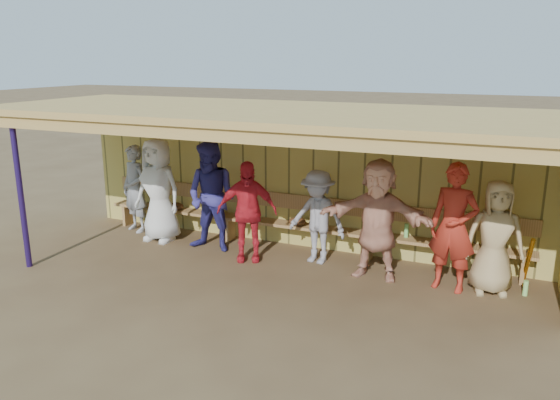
# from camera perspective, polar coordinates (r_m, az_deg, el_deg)

# --- Properties ---
(ground) EXTENTS (90.00, 90.00, 0.00)m
(ground) POSITION_cam_1_polar(r_m,az_deg,el_deg) (8.62, -0.94, -7.31)
(ground) COLOR brown
(ground) RESTS_ON ground
(player_a) EXTENTS (0.70, 0.57, 1.65)m
(player_a) POSITION_cam_1_polar(r_m,az_deg,el_deg) (10.64, -14.94, 1.15)
(player_a) COLOR #92959A
(player_a) RESTS_ON ground
(player_b) EXTENTS (0.94, 0.63, 1.87)m
(player_b) POSITION_cam_1_polar(r_m,az_deg,el_deg) (9.97, -12.58, 1.02)
(player_b) COLOR silver
(player_b) RESTS_ON ground
(player_c) EXTENTS (0.92, 0.72, 1.88)m
(player_c) POSITION_cam_1_polar(r_m,az_deg,el_deg) (9.29, -7.10, 0.32)
(player_c) COLOR navy
(player_c) RESTS_ON ground
(player_d) EXTENTS (1.05, 0.75, 1.65)m
(player_d) POSITION_cam_1_polar(r_m,az_deg,el_deg) (8.80, -3.48, -1.19)
(player_d) COLOR red
(player_d) RESTS_ON ground
(player_e) EXTENTS (1.06, 0.71, 1.52)m
(player_e) POSITION_cam_1_polar(r_m,az_deg,el_deg) (8.73, 3.95, -1.78)
(player_e) COLOR #94929A
(player_e) RESTS_ON ground
(player_f) EXTENTS (1.69, 0.55, 1.82)m
(player_f) POSITION_cam_1_polar(r_m,az_deg,el_deg) (8.20, 10.11, -1.99)
(player_f) COLOR #E19D7E
(player_f) RESTS_ON ground
(player_g) EXTENTS (0.74, 0.55, 1.84)m
(player_g) POSITION_cam_1_polar(r_m,az_deg,el_deg) (8.02, 17.66, -2.76)
(player_g) COLOR #AD2A1B
(player_g) RESTS_ON ground
(player_h) EXTENTS (0.89, 0.68, 1.62)m
(player_h) POSITION_cam_1_polar(r_m,az_deg,el_deg) (8.13, 21.54, -3.67)
(player_h) COLOR tan
(player_h) RESTS_ON ground
(dugout_structure) EXTENTS (8.80, 3.20, 2.50)m
(dugout_structure) POSITION_cam_1_polar(r_m,az_deg,el_deg) (8.62, 3.27, 4.41)
(dugout_structure) COLOR tan
(dugout_structure) RESTS_ON ground
(bench) EXTENTS (7.60, 0.34, 0.93)m
(bench) POSITION_cam_1_polar(r_m,az_deg,el_deg) (9.41, 1.86, -1.99)
(bench) COLOR #AE824A
(bench) RESTS_ON ground
(dugout_equipment) EXTENTS (6.29, 0.62, 0.80)m
(dugout_equipment) POSITION_cam_1_polar(r_m,az_deg,el_deg) (9.48, -1.00, -2.10)
(dugout_equipment) COLOR orange
(dugout_equipment) RESTS_ON ground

